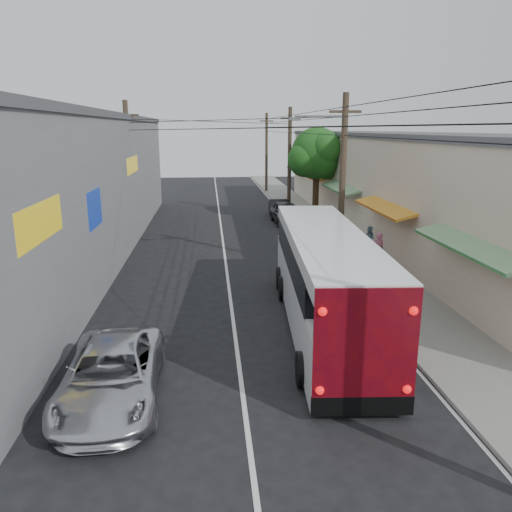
{
  "coord_description": "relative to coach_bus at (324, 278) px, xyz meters",
  "views": [
    {
      "loc": [
        -0.71,
        -8.91,
        6.52
      ],
      "look_at": [
        0.91,
        8.57,
        2.0
      ],
      "focal_mm": 35.0,
      "sensor_mm": 36.0,
      "label": 1
    }
  ],
  "objects": [
    {
      "name": "street_tree",
      "position": [
        3.87,
        19.41,
        2.98
      ],
      "size": [
        4.4,
        4.0,
        6.6
      ],
      "color": "#3F2B19",
      "rests_on": "ground"
    },
    {
      "name": "coach_bus",
      "position": [
        0.0,
        0.0,
        0.0
      ],
      "size": [
        3.23,
        11.49,
        3.27
      ],
      "rotation": [
        0.0,
        0.0,
        -0.07
      ],
      "color": "white",
      "rests_on": "ground"
    },
    {
      "name": "parked_suv",
      "position": [
        1.59,
        7.41,
        -0.97
      ],
      "size": [
        2.05,
        4.98,
        1.44
      ],
      "primitive_type": "imported",
      "rotation": [
        0.0,
        0.0,
        -0.01
      ],
      "color": "#94949C",
      "rests_on": "ground"
    },
    {
      "name": "utility_poles",
      "position": [
        0.12,
        13.71,
        2.43
      ],
      "size": [
        11.8,
        45.28,
        8.0
      ],
      "color": "#473828",
      "rests_on": "ground"
    },
    {
      "name": "building_left",
      "position": [
        -11.5,
        11.38,
        1.96
      ],
      "size": [
        7.2,
        36.0,
        7.25
      ],
      "color": "gray",
      "rests_on": "ground"
    },
    {
      "name": "building_right",
      "position": [
        7.98,
        15.39,
        1.46
      ],
      "size": [
        7.09,
        40.0,
        6.25
      ],
      "color": "beige",
      "rests_on": "ground"
    },
    {
      "name": "jeepney",
      "position": [
        -6.2,
        -4.23,
        -1.0
      ],
      "size": [
        2.46,
        5.06,
        1.39
      ],
      "primitive_type": "imported",
      "rotation": [
        0.0,
        0.0,
        0.03
      ],
      "color": "silver",
      "rests_on": "ground"
    },
    {
      "name": "pedestrian_far",
      "position": [
        4.59,
        9.52,
        -0.87
      ],
      "size": [
        0.86,
        0.8,
        1.41
      ],
      "primitive_type": "imported",
      "rotation": [
        0.0,
        0.0,
        2.64
      ],
      "color": "#8AADC9",
      "rests_on": "sidewalk"
    },
    {
      "name": "sidewalk",
      "position": [
        3.49,
        13.39,
        -1.63
      ],
      "size": [
        3.0,
        80.0,
        0.12
      ],
      "primitive_type": "cube",
      "color": "slate",
      "rests_on": "ground"
    },
    {
      "name": "parked_car_mid",
      "position": [
        1.59,
        18.67,
        -0.93
      ],
      "size": [
        1.99,
        4.57,
        1.53
      ],
      "primitive_type": "imported",
      "rotation": [
        0.0,
        0.0,
        0.04
      ],
      "color": "#232327",
      "rests_on": "ground"
    },
    {
      "name": "ground",
      "position": [
        -3.01,
        -6.61,
        -1.69
      ],
      "size": [
        120.0,
        120.0,
        0.0
      ],
      "primitive_type": "plane",
      "color": "black",
      "rests_on": "ground"
    },
    {
      "name": "parked_car_far",
      "position": [
        1.55,
        21.32,
        -1.03
      ],
      "size": [
        1.42,
        4.02,
        1.32
      ],
      "primitive_type": "imported",
      "rotation": [
        0.0,
        0.0,
        0.01
      ],
      "color": "black",
      "rests_on": "ground"
    },
    {
      "name": "pedestrian_near",
      "position": [
        4.05,
        6.45,
        -0.72
      ],
      "size": [
        0.7,
        0.54,
        1.71
      ],
      "primitive_type": "imported",
      "rotation": [
        0.0,
        0.0,
        3.38
      ],
      "color": "#C06589",
      "rests_on": "sidewalk"
    }
  ]
}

